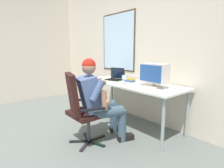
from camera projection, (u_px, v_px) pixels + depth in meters
ground_plane at (13, 159)px, 2.20m from camera, size 5.53×4.59×0.02m
wall_rear at (138, 43)px, 3.38m from camera, size 5.53×0.08×2.89m
desk at (131, 86)px, 3.06m from camera, size 1.87×0.74×0.76m
office_chair at (81, 105)px, 2.45m from camera, size 0.64×0.61×1.01m
person_seated at (98, 99)px, 2.54m from camera, size 0.66×0.85×1.20m
crt_monitor at (154, 73)px, 2.65m from camera, size 0.46×0.21×0.36m
laptop at (116, 77)px, 3.38m from camera, size 0.35×0.33×0.22m
wine_glass at (124, 78)px, 2.91m from camera, size 0.08×0.08×0.15m
desk_speaker at (113, 73)px, 3.63m from camera, size 0.09×0.08×0.20m
book_stack at (130, 80)px, 3.15m from camera, size 0.18×0.15×0.06m
cd_case at (98, 79)px, 3.49m from camera, size 0.18×0.17×0.01m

